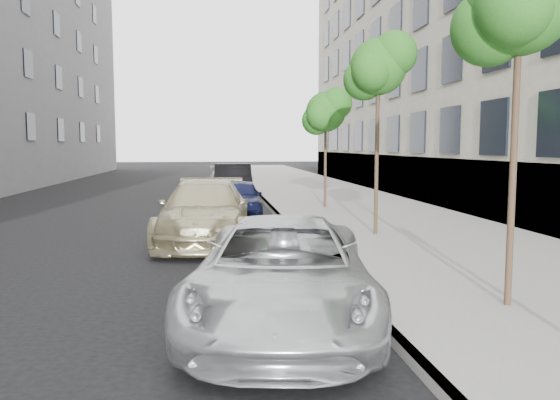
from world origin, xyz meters
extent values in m
plane|color=black|center=(0.00, 0.00, 0.00)|extent=(160.00, 160.00, 0.00)
cube|color=gray|center=(4.30, 24.00, 0.07)|extent=(6.40, 72.00, 0.14)
cube|color=#9E9B93|center=(1.18, 24.00, 0.07)|extent=(0.15, 72.00, 0.14)
cylinder|color=#38281C|center=(3.20, 1.50, 2.63)|extent=(0.10, 0.10, 4.98)
sphere|color=#215616|center=(3.20, 1.50, 4.42)|extent=(1.46, 1.46, 1.46)
sphere|color=#215616|center=(2.90, 1.75, 4.12)|extent=(1.10, 1.10, 1.10)
cylinder|color=#38281C|center=(3.20, 8.00, 2.65)|extent=(0.10, 0.10, 5.02)
sphere|color=#215616|center=(3.20, 8.00, 4.46)|extent=(1.44, 1.44, 1.44)
sphere|color=#215616|center=(3.55, 7.80, 4.76)|extent=(1.15, 1.15, 1.15)
sphere|color=#215616|center=(2.90, 8.25, 4.16)|extent=(1.08, 1.08, 1.08)
cylinder|color=#38281C|center=(3.20, 14.50, 2.28)|extent=(0.10, 0.10, 4.27)
sphere|color=#215616|center=(3.20, 14.50, 3.71)|extent=(1.50, 1.50, 1.50)
sphere|color=#215616|center=(3.55, 14.30, 4.01)|extent=(1.20, 1.20, 1.20)
sphere|color=#215616|center=(2.90, 14.75, 3.41)|extent=(1.12, 1.12, 1.12)
imported|color=silver|center=(-0.10, 1.52, 0.72)|extent=(3.17, 5.47, 1.43)
imported|color=tan|center=(-1.25, 8.15, 0.78)|extent=(2.55, 5.51, 1.56)
imported|color=#101335|center=(-0.10, 13.29, 0.64)|extent=(1.66, 3.79, 1.27)
imported|color=black|center=(-0.10, 19.77, 0.80)|extent=(1.83, 4.91, 1.60)
imported|color=#B5B7BE|center=(-0.10, 25.31, 0.65)|extent=(2.42, 4.67, 1.30)
camera|label=1|loc=(-1.04, -5.78, 2.44)|focal=35.00mm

